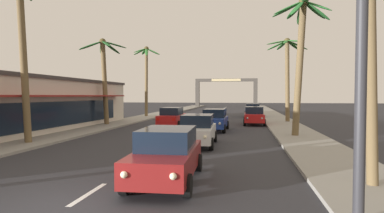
{
  "coord_description": "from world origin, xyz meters",
  "views": [
    {
      "loc": [
        4.24,
        -6.52,
        2.72
      ],
      "look_at": [
        1.78,
        8.0,
        2.2
      ],
      "focal_mm": 28.94,
      "sensor_mm": 36.0,
      "label": 1
    }
  ],
  "objects_px": {
    "palm_left_farthest": "(146,70)",
    "sedan_third_in_queue": "(198,130)",
    "sedan_oncoming_far": "(172,117)",
    "sedan_lead_at_stop_bar": "(167,155)",
    "palm_left_third": "(104,67)",
    "sedan_parked_nearest_kerb": "(253,110)",
    "sedan_parked_mid_kerb": "(254,116)",
    "town_gateway_arch": "(226,89)",
    "palm_right_third": "(287,65)",
    "palm_left_second": "(22,30)",
    "sedan_fifth_in_queue": "(215,120)",
    "palm_right_second": "(301,42)"
  },
  "relations": [
    {
      "from": "sedan_parked_nearest_kerb",
      "to": "sedan_parked_mid_kerb",
      "type": "xyz_separation_m",
      "value": [
        -0.11,
        -10.18,
        0.0
      ]
    },
    {
      "from": "palm_left_third",
      "to": "town_gateway_arch",
      "type": "xyz_separation_m",
      "value": [
        8.3,
        46.42,
        -0.93
      ]
    },
    {
      "from": "sedan_parked_nearest_kerb",
      "to": "palm_left_farthest",
      "type": "height_order",
      "value": "palm_left_farthest"
    },
    {
      "from": "palm_left_third",
      "to": "palm_right_third",
      "type": "relative_size",
      "value": 0.93
    },
    {
      "from": "palm_right_second",
      "to": "sedan_oncoming_far",
      "type": "bearing_deg",
      "value": 150.37
    },
    {
      "from": "palm_left_third",
      "to": "palm_right_third",
      "type": "distance_m",
      "value": 17.72
    },
    {
      "from": "sedan_lead_at_stop_bar",
      "to": "sedan_fifth_in_queue",
      "type": "distance_m",
      "value": 14.4
    },
    {
      "from": "palm_right_third",
      "to": "town_gateway_arch",
      "type": "relative_size",
      "value": 0.59
    },
    {
      "from": "sedan_oncoming_far",
      "to": "sedan_parked_nearest_kerb",
      "type": "relative_size",
      "value": 1.0
    },
    {
      "from": "sedan_third_in_queue",
      "to": "sedan_parked_nearest_kerb",
      "type": "bearing_deg",
      "value": 81.25
    },
    {
      "from": "sedan_lead_at_stop_bar",
      "to": "sedan_parked_mid_kerb",
      "type": "bearing_deg",
      "value": 80.57
    },
    {
      "from": "palm_right_second",
      "to": "town_gateway_arch",
      "type": "bearing_deg",
      "value": 98.55
    },
    {
      "from": "sedan_fifth_in_queue",
      "to": "palm_left_third",
      "type": "bearing_deg",
      "value": 166.61
    },
    {
      "from": "sedan_fifth_in_queue",
      "to": "palm_left_second",
      "type": "height_order",
      "value": "palm_left_second"
    },
    {
      "from": "sedan_oncoming_far",
      "to": "town_gateway_arch",
      "type": "relative_size",
      "value": 0.31
    },
    {
      "from": "palm_right_third",
      "to": "palm_left_third",
      "type": "bearing_deg",
      "value": -160.71
    },
    {
      "from": "palm_right_third",
      "to": "town_gateway_arch",
      "type": "bearing_deg",
      "value": 101.73
    },
    {
      "from": "sedan_parked_nearest_kerb",
      "to": "palm_right_second",
      "type": "bearing_deg",
      "value": -82.3
    },
    {
      "from": "palm_right_second",
      "to": "town_gateway_arch",
      "type": "xyz_separation_m",
      "value": [
        -7.79,
        51.82,
        -1.82
      ]
    },
    {
      "from": "sedan_parked_nearest_kerb",
      "to": "town_gateway_arch",
      "type": "distance_m",
      "value": 33.7
    },
    {
      "from": "sedan_lead_at_stop_bar",
      "to": "palm_right_third",
      "type": "height_order",
      "value": "palm_right_third"
    },
    {
      "from": "sedan_parked_nearest_kerb",
      "to": "palm_left_farthest",
      "type": "xyz_separation_m",
      "value": [
        -13.15,
        -2.32,
        5.12
      ]
    },
    {
      "from": "palm_left_farthest",
      "to": "sedan_third_in_queue",
      "type": "bearing_deg",
      "value": -65.03
    },
    {
      "from": "sedan_fifth_in_queue",
      "to": "palm_right_second",
      "type": "distance_m",
      "value": 8.39
    },
    {
      "from": "sedan_lead_at_stop_bar",
      "to": "palm_left_second",
      "type": "xyz_separation_m",
      "value": [
        -9.62,
        5.81,
        5.43
      ]
    },
    {
      "from": "sedan_oncoming_far",
      "to": "sedan_parked_nearest_kerb",
      "type": "bearing_deg",
      "value": 60.97
    },
    {
      "from": "sedan_fifth_in_queue",
      "to": "palm_right_third",
      "type": "xyz_separation_m",
      "value": [
        6.44,
        8.3,
        4.93
      ]
    },
    {
      "from": "sedan_parked_mid_kerb",
      "to": "palm_left_farthest",
      "type": "relative_size",
      "value": 0.5
    },
    {
      "from": "sedan_fifth_in_queue",
      "to": "sedan_parked_nearest_kerb",
      "type": "xyz_separation_m",
      "value": [
        3.28,
        15.77,
        0.0
      ]
    },
    {
      "from": "sedan_lead_at_stop_bar",
      "to": "sedan_oncoming_far",
      "type": "height_order",
      "value": "same"
    },
    {
      "from": "sedan_third_in_queue",
      "to": "sedan_oncoming_far",
      "type": "xyz_separation_m",
      "value": [
        -3.75,
        9.83,
        0.0
      ]
    },
    {
      "from": "palm_left_second",
      "to": "sedan_parked_nearest_kerb",
      "type": "bearing_deg",
      "value": 61.81
    },
    {
      "from": "sedan_fifth_in_queue",
      "to": "sedan_parked_mid_kerb",
      "type": "relative_size",
      "value": 1.01
    },
    {
      "from": "sedan_third_in_queue",
      "to": "sedan_fifth_in_queue",
      "type": "relative_size",
      "value": 1.0
    },
    {
      "from": "palm_left_third",
      "to": "palm_left_farthest",
      "type": "xyz_separation_m",
      "value": [
        0.41,
        11.01,
        0.72
      ]
    },
    {
      "from": "palm_right_third",
      "to": "sedan_fifth_in_queue",
      "type": "bearing_deg",
      "value": -127.8
    },
    {
      "from": "palm_left_second",
      "to": "palm_right_third",
      "type": "distance_m",
      "value": 23.42
    },
    {
      "from": "sedan_parked_mid_kerb",
      "to": "palm_left_third",
      "type": "bearing_deg",
      "value": -166.85
    },
    {
      "from": "palm_left_farthest",
      "to": "palm_right_second",
      "type": "xyz_separation_m",
      "value": [
        15.68,
        -16.4,
        0.17
      ]
    },
    {
      "from": "palm_left_second",
      "to": "sedan_lead_at_stop_bar",
      "type": "bearing_deg",
      "value": -31.12
    },
    {
      "from": "sedan_lead_at_stop_bar",
      "to": "town_gateway_arch",
      "type": "distance_m",
      "value": 63.39
    },
    {
      "from": "sedan_lead_at_stop_bar",
      "to": "palm_left_third",
      "type": "distance_m",
      "value": 20.14
    },
    {
      "from": "palm_left_second",
      "to": "palm_right_second",
      "type": "relative_size",
      "value": 1.04
    },
    {
      "from": "sedan_parked_mid_kerb",
      "to": "town_gateway_arch",
      "type": "xyz_separation_m",
      "value": [
        -5.15,
        43.28,
        3.47
      ]
    },
    {
      "from": "sedan_oncoming_far",
      "to": "palm_left_third",
      "type": "distance_m",
      "value": 7.66
    },
    {
      "from": "sedan_lead_at_stop_bar",
      "to": "sedan_fifth_in_queue",
      "type": "height_order",
      "value": "same"
    },
    {
      "from": "palm_left_third",
      "to": "palm_left_farthest",
      "type": "bearing_deg",
      "value": 87.88
    },
    {
      "from": "palm_left_second",
      "to": "sedan_third_in_queue",
      "type": "bearing_deg",
      "value": 8.31
    },
    {
      "from": "sedan_parked_mid_kerb",
      "to": "palm_left_second",
      "type": "relative_size",
      "value": 0.47
    },
    {
      "from": "sedan_fifth_in_queue",
      "to": "palm_left_third",
      "type": "height_order",
      "value": "palm_left_third"
    }
  ]
}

